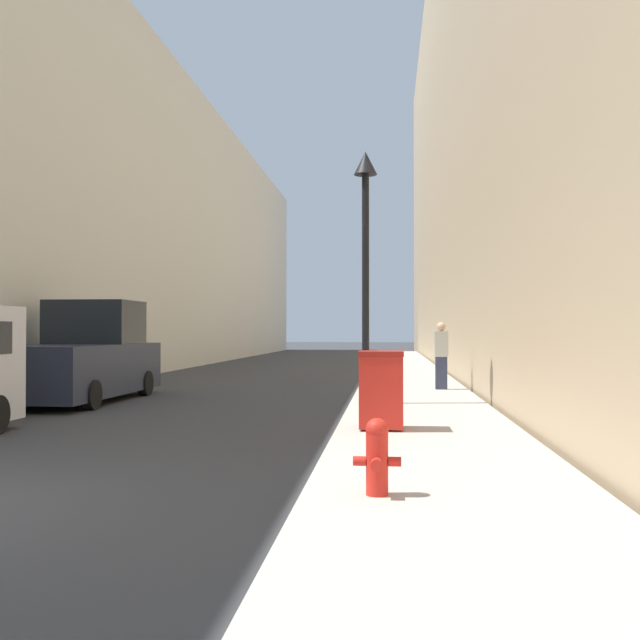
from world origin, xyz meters
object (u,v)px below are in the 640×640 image
lamppost (366,238)px  pickup_truck (82,360)px  fire_hydrant (377,455)px  trash_bin (381,389)px  pedestrian_on_sidewalk (441,356)px

lamppost → pickup_truck: (-6.80, 1.30, -2.65)m
fire_hydrant → lamppost: 8.99m
pickup_truck → fire_hydrant: bearing=-53.5°
trash_bin → pickup_truck: 8.89m
lamppost → pedestrian_on_sidewalk: (1.85, 3.80, -2.62)m
fire_hydrant → pickup_truck: (-7.18, 9.72, 0.47)m
trash_bin → lamppost: 4.90m
fire_hydrant → pickup_truck: size_ratio=0.13×
trash_bin → pedestrian_on_sidewalk: size_ratio=0.69×
pickup_truck → trash_bin: bearing=-36.2°
fire_hydrant → lamppost: lamppost is taller
trash_bin → pickup_truck: (-7.17, 5.25, 0.22)m
trash_bin → pedestrian_on_sidewalk: bearing=79.2°
lamppost → trash_bin: bearing=-84.7°
pickup_truck → lamppost: bearing=-10.8°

